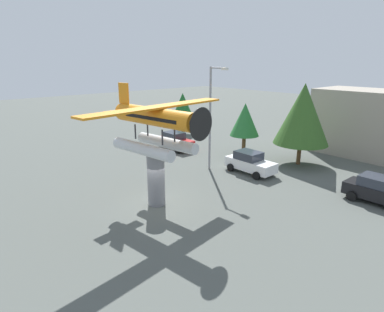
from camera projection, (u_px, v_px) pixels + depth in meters
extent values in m
plane|color=#515651|center=(157.00, 204.00, 20.99)|extent=(140.00, 140.00, 0.00)
cylinder|color=slate|center=(156.00, 178.00, 20.49)|extent=(1.10, 1.10, 3.52)
cylinder|color=silver|center=(142.00, 149.00, 19.17)|extent=(4.85, 1.34, 0.70)
cylinder|color=#333338|center=(162.00, 137.00, 18.55)|extent=(0.11, 0.11, 0.90)
cylinder|color=#333338|center=(135.00, 132.00, 20.07)|extent=(0.11, 0.11, 0.90)
cylinder|color=silver|center=(167.00, 143.00, 20.62)|extent=(4.85, 1.34, 0.70)
cylinder|color=#333338|center=(175.00, 135.00, 19.27)|extent=(0.11, 0.11, 0.90)
cylinder|color=#333338|center=(148.00, 129.00, 20.79)|extent=(0.11, 0.11, 0.90)
cylinder|color=orange|center=(154.00, 117.00, 19.39)|extent=(6.29, 1.93, 1.10)
cube|color=black|center=(156.00, 117.00, 19.26)|extent=(4.45, 1.72, 0.20)
cone|color=#262628|center=(195.00, 123.00, 17.33)|extent=(0.81, 0.97, 0.88)
cylinder|color=black|center=(201.00, 124.00, 17.08)|extent=(0.28, 1.79, 1.80)
cube|color=orange|center=(158.00, 107.00, 18.96)|extent=(2.49, 10.45, 0.12)
cube|color=orange|center=(125.00, 110.00, 21.13)|extent=(1.07, 2.87, 0.10)
cube|color=orange|center=(124.00, 93.00, 20.81)|extent=(0.91, 0.24, 1.30)
cube|color=red|center=(176.00, 142.00, 33.69)|extent=(4.20, 1.70, 0.80)
cube|color=#2D333D|center=(174.00, 135.00, 33.67)|extent=(2.00, 1.56, 0.64)
cylinder|color=black|center=(177.00, 150.00, 32.26)|extent=(0.64, 0.22, 0.64)
cylinder|color=black|center=(191.00, 147.00, 33.40)|extent=(0.64, 0.22, 0.64)
cylinder|color=black|center=(161.00, 145.00, 34.22)|extent=(0.64, 0.22, 0.64)
cylinder|color=black|center=(175.00, 142.00, 35.35)|extent=(0.64, 0.22, 0.64)
cube|color=white|center=(250.00, 164.00, 26.57)|extent=(4.20, 1.70, 0.80)
cube|color=#2D333D|center=(249.00, 155.00, 26.55)|extent=(2.00, 1.56, 0.64)
cylinder|color=black|center=(256.00, 176.00, 25.14)|extent=(0.64, 0.22, 0.64)
cylinder|color=black|center=(271.00, 171.00, 26.28)|extent=(0.64, 0.22, 0.64)
cylinder|color=black|center=(231.00, 167.00, 27.10)|extent=(0.64, 0.22, 0.64)
cylinder|color=black|center=(245.00, 163.00, 28.23)|extent=(0.64, 0.22, 0.64)
cube|color=black|center=(380.00, 193.00, 20.88)|extent=(4.20, 1.70, 0.80)
cube|color=#2D333D|center=(377.00, 181.00, 20.86)|extent=(2.00, 1.56, 0.64)
cylinder|color=black|center=(351.00, 196.00, 21.40)|extent=(0.64, 0.22, 0.64)
cylinder|color=black|center=(363.00, 189.00, 22.54)|extent=(0.64, 0.22, 0.64)
cylinder|color=gray|center=(210.00, 120.00, 26.59)|extent=(0.18, 0.18, 8.42)
cylinder|color=gray|center=(218.00, 68.00, 24.84)|extent=(1.60, 0.12, 0.12)
cube|color=silver|center=(225.00, 69.00, 24.35)|extent=(0.50, 0.28, 0.20)
cylinder|color=brown|center=(183.00, 126.00, 40.89)|extent=(0.36, 0.36, 1.91)
cone|color=#1E6028|center=(183.00, 106.00, 40.18)|extent=(2.81, 2.81, 3.12)
cylinder|color=brown|center=(244.00, 146.00, 31.11)|extent=(0.36, 0.36, 2.05)
cone|color=#287033|center=(245.00, 120.00, 30.39)|extent=(2.74, 2.74, 3.04)
cylinder|color=brown|center=(299.00, 154.00, 28.77)|extent=(0.36, 0.36, 1.89)
cone|color=#335B23|center=(303.00, 114.00, 27.77)|extent=(4.67, 4.67, 5.19)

